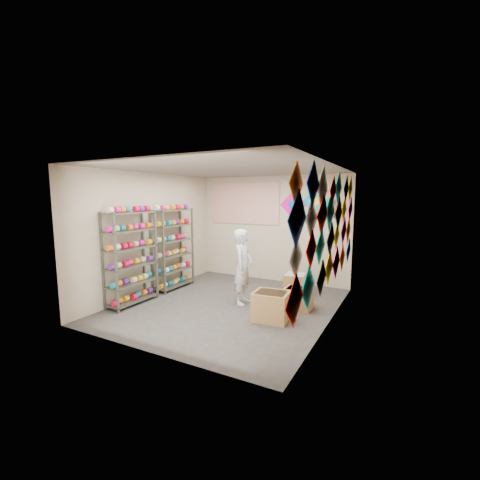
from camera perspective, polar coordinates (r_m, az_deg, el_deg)
The scene contains 12 objects.
ground at distance 6.63m, azimuth -2.02°, elevation -11.46°, with size 4.50×4.50×0.00m, color #2C2926.
room_walls at distance 6.29m, azimuth -2.09°, elevation 2.85°, with size 4.50×4.50×4.50m.
shelf_rack_front at distance 6.83m, azimuth -18.82°, elevation -3.06°, with size 0.40×1.10×1.90m, color #4C5147.
shelf_rack_back at distance 7.76m, azimuth -11.83°, elevation -1.54°, with size 0.40×1.10×1.90m, color #4C5147.
string_spools at distance 7.26m, azimuth -15.13°, elevation -1.52°, with size 0.12×2.36×0.12m.
kite_wall_display at distance 5.49m, azimuth 15.65°, elevation 1.92°, with size 0.06×4.30×2.06m.
back_wall_kites at distance 7.96m, azimuth 12.32°, elevation 6.19°, with size 1.63×0.02×0.75m.
poster at distance 8.61m, azimuth 0.75°, elevation 6.55°, with size 2.00×0.01×1.10m, color purple.
shopkeeper at distance 6.53m, azimuth 0.55°, elevation -4.76°, with size 0.44×0.60×1.54m, color beige.
carton_a at distance 5.82m, azimuth 5.56°, elevation -11.62°, with size 0.61×0.51×0.51m, color olive.
carton_b at distance 6.45m, azimuth 10.33°, elevation -10.20°, with size 0.51×0.42×0.42m, color olive.
carton_c at distance 7.43m, azimuth 9.76°, elevation -7.64°, with size 0.47×0.51×0.45m, color olive.
Camera 1 is at (3.14, -5.42, 2.19)m, focal length 24.00 mm.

